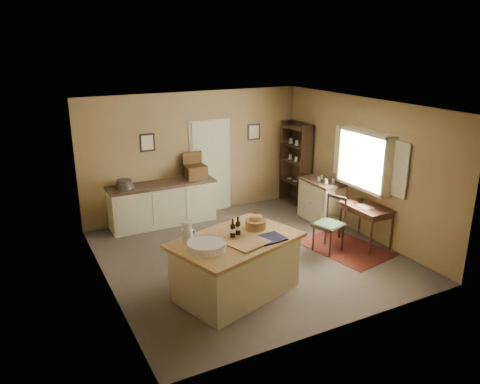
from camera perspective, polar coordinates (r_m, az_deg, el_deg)
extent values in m
plane|color=brown|center=(8.56, 1.15, -7.75)|extent=(5.00, 5.00, 0.00)
cube|color=olive|center=(10.25, -5.51, 4.59)|extent=(5.00, 0.10, 2.70)
cube|color=olive|center=(6.12, 12.50, -5.31)|extent=(5.00, 0.10, 2.70)
cube|color=olive|center=(7.27, -16.40, -1.83)|extent=(0.10, 5.00, 2.70)
cube|color=olive|center=(9.47, 14.63, 2.94)|extent=(0.10, 5.00, 2.70)
plane|color=silver|center=(7.77, 1.27, 10.46)|extent=(5.00, 5.00, 0.00)
cube|color=beige|center=(10.43, -3.61, 3.20)|extent=(0.97, 0.06, 2.11)
cube|color=black|center=(9.82, -11.24, 5.94)|extent=(0.32, 0.02, 0.38)
cube|color=beige|center=(9.81, -11.22, 5.93)|extent=(0.24, 0.01, 0.30)
cube|color=black|center=(10.76, 1.70, 7.34)|extent=(0.32, 0.02, 0.38)
cube|color=beige|center=(10.75, 1.73, 7.33)|extent=(0.24, 0.01, 0.30)
cube|color=#BCBA93|center=(9.34, 14.71, 0.61)|extent=(0.25, 1.32, 0.06)
cube|color=#BCBA93|center=(9.09, 15.24, 7.00)|extent=(0.25, 1.32, 0.06)
cube|color=white|center=(9.28, 15.52, 3.83)|extent=(0.01, 1.20, 1.00)
cube|color=#BCBA93|center=(8.69, 18.97, 2.56)|extent=(0.04, 0.35, 1.00)
cube|color=#BCBA93|center=(9.85, 12.17, 4.91)|extent=(0.04, 0.35, 1.00)
cube|color=#BCBA93|center=(7.21, -0.52, -9.23)|extent=(1.99, 1.56, 0.85)
cube|color=#AA7744|center=(7.01, -0.53, -5.92)|extent=(2.15, 1.72, 0.06)
cylinder|color=white|center=(6.65, -4.12, -6.59)|extent=(0.54, 0.54, 0.11)
cube|color=#AA7744|center=(6.80, 1.19, -6.32)|extent=(0.63, 0.53, 0.03)
cube|color=black|center=(6.99, 3.63, -5.67)|extent=(0.47, 0.39, 0.02)
cylinder|color=brown|center=(7.34, 1.93, -3.96)|extent=(0.33, 0.33, 0.14)
cylinder|color=black|center=(7.00, -0.90, -4.43)|extent=(0.08, 0.08, 0.29)
cylinder|color=black|center=(7.09, -0.26, -4.12)|extent=(0.08, 0.08, 0.29)
cube|color=#BCBA93|center=(9.96, -9.41, -1.54)|extent=(2.19, 0.60, 0.85)
cube|color=#332319|center=(9.81, -9.54, 0.93)|extent=(2.23, 0.63, 0.05)
cube|color=#462C15|center=(10.01, -5.43, 2.44)|extent=(0.44, 0.33, 0.28)
cylinder|color=#59544F|center=(9.59, -13.93, 0.95)|extent=(0.37, 0.37, 0.18)
cube|color=#551614|center=(9.06, 12.70, -6.68)|extent=(1.37, 1.77, 0.01)
cube|color=#361D12|center=(9.06, 15.22, -1.77)|extent=(0.58, 0.94, 0.03)
cube|color=#361D12|center=(9.09, 15.18, -2.19)|extent=(0.52, 0.88, 0.10)
cube|color=silver|center=(9.02, 14.99, -1.72)|extent=(0.22, 0.30, 0.01)
cylinder|color=black|center=(9.30, 14.62, -0.96)|extent=(0.05, 0.05, 0.05)
cylinder|color=#361D12|center=(8.75, 15.68, -5.29)|extent=(0.04, 0.04, 0.72)
cylinder|color=#361D12|center=(9.08, 18.00, -4.64)|extent=(0.04, 0.04, 0.72)
cylinder|color=#361D12|center=(9.34, 12.12, -3.48)|extent=(0.04, 0.04, 0.72)
cylinder|color=#361D12|center=(9.65, 14.41, -2.94)|extent=(0.04, 0.04, 0.72)
cube|color=#BCBA93|center=(10.17, 9.85, -1.15)|extent=(0.53, 0.96, 0.85)
cube|color=#332319|center=(10.03, 9.99, 1.28)|extent=(0.56, 1.00, 0.05)
cylinder|color=silver|center=(9.88, 10.37, 1.43)|extent=(0.23, 0.23, 0.09)
cube|color=black|center=(10.64, 8.07, 2.89)|extent=(0.33, 0.04, 1.94)
cube|color=black|center=(11.31, 5.65, 3.89)|extent=(0.33, 0.04, 1.94)
cube|color=black|center=(11.06, 7.49, 3.49)|extent=(0.02, 0.87, 1.94)
cube|color=black|center=(11.24, 6.65, -1.13)|extent=(0.33, 0.83, 0.03)
cube|color=black|center=(11.09, 6.74, 1.23)|extent=(0.33, 0.83, 0.03)
cube|color=black|center=(10.96, 6.83, 3.65)|extent=(0.33, 0.83, 0.03)
cube|color=black|center=(10.87, 6.91, 5.63)|extent=(0.33, 0.83, 0.03)
cube|color=black|center=(10.79, 6.98, 7.63)|extent=(0.33, 0.83, 0.03)
cylinder|color=white|center=(10.95, 6.84, 3.95)|extent=(0.12, 0.12, 0.11)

